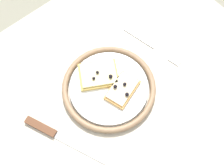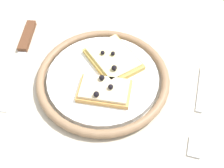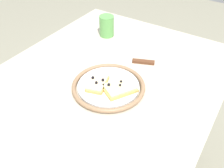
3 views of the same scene
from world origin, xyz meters
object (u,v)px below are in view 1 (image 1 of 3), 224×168
object	(u,v)px
dining_table	(108,119)
pizza_slice_far	(122,89)
knife	(51,132)
plate	(109,88)
fork	(152,46)
pizza_slice_near	(99,74)

from	to	relation	value
dining_table	pizza_slice_far	xyz separation A→B (m)	(-0.06, -0.01, 0.12)
pizza_slice_far	knife	distance (m)	0.22
dining_table	knife	bearing A→B (deg)	-16.20
plate	pizza_slice_far	xyz separation A→B (m)	(-0.02, 0.03, 0.01)
fork	dining_table	bearing A→B (deg)	15.75
pizza_slice_near	fork	size ratio (longest dim) A/B	0.67
plate	dining_table	bearing A→B (deg)	46.96
pizza_slice_far	knife	xyz separation A→B (m)	(0.22, -0.04, -0.02)
pizza_slice_near	fork	distance (m)	0.19
dining_table	fork	world-z (taller)	fork
pizza_slice_near	knife	bearing A→B (deg)	12.18
plate	pizza_slice_near	distance (m)	0.05
pizza_slice_near	fork	world-z (taller)	pizza_slice_near
plate	pizza_slice_near	world-z (taller)	pizza_slice_near
dining_table	pizza_slice_far	bearing A→B (deg)	-170.36
knife	fork	size ratio (longest dim) A/B	1.14
pizza_slice_far	plate	bearing A→B (deg)	-57.72
plate	knife	distance (m)	0.20
fork	pizza_slice_near	bearing A→B (deg)	-6.85
dining_table	pizza_slice_near	bearing A→B (deg)	-114.68
plate	fork	size ratio (longest dim) A/B	1.31
plate	fork	distance (m)	0.19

